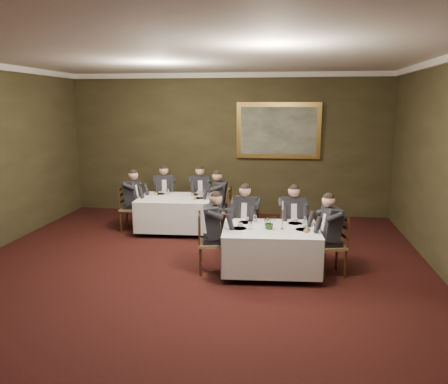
% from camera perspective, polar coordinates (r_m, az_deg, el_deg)
% --- Properties ---
extents(ground, '(10.00, 10.00, 0.00)m').
position_cam_1_polar(ground, '(6.64, -5.59, -13.03)').
color(ground, black).
rests_on(ground, ground).
extents(ceiling, '(8.00, 10.00, 0.10)m').
position_cam_1_polar(ceiling, '(6.10, -6.25, 18.47)').
color(ceiling, silver).
rests_on(ceiling, back_wall).
extents(back_wall, '(8.00, 0.10, 3.50)m').
position_cam_1_polar(back_wall, '(11.01, 0.45, 6.19)').
color(back_wall, '#2D2A16').
rests_on(back_wall, ground).
extents(crown_molding, '(8.00, 10.00, 0.12)m').
position_cam_1_polar(crown_molding, '(6.10, -6.24, 17.92)').
color(crown_molding, white).
rests_on(crown_molding, back_wall).
extents(table_main, '(1.66, 1.32, 0.67)m').
position_cam_1_polar(table_main, '(7.25, 6.09, -7.11)').
color(table_main, '#321A0E').
rests_on(table_main, ground).
extents(table_second, '(1.66, 1.30, 0.67)m').
position_cam_1_polar(table_second, '(9.59, -6.33, -2.53)').
color(table_second, '#321A0E').
rests_on(table_second, ground).
extents(chair_main_backleft, '(0.50, 0.48, 1.00)m').
position_cam_1_polar(chair_main_backleft, '(8.06, 2.87, -6.38)').
color(chair_main_backleft, olive).
rests_on(chair_main_backleft, ground).
extents(diner_main_backleft, '(0.47, 0.54, 1.35)m').
position_cam_1_polar(diner_main_backleft, '(7.98, 2.87, -4.85)').
color(diner_main_backleft, black).
rests_on(diner_main_backleft, chair_main_backleft).
extents(chair_main_backright, '(0.49, 0.47, 1.00)m').
position_cam_1_polar(chair_main_backright, '(8.09, 8.84, -6.44)').
color(chair_main_backright, olive).
rests_on(chair_main_backright, ground).
extents(diner_main_backright, '(0.46, 0.52, 1.35)m').
position_cam_1_polar(diner_main_backright, '(8.02, 8.90, -4.91)').
color(diner_main_backright, black).
rests_on(diner_main_backright, chair_main_backright).
extents(chair_main_endleft, '(0.50, 0.51, 1.00)m').
position_cam_1_polar(chair_main_endleft, '(7.33, -1.78, -8.21)').
color(chair_main_endleft, olive).
rests_on(chair_main_endleft, ground).
extents(diner_main_endleft, '(0.55, 0.48, 1.35)m').
position_cam_1_polar(diner_main_endleft, '(7.26, -1.70, -6.51)').
color(diner_main_endleft, black).
rests_on(diner_main_endleft, chair_main_endleft).
extents(chair_main_endright, '(0.52, 0.54, 1.00)m').
position_cam_1_polar(chair_main_endright, '(7.41, 13.82, -8.31)').
color(chair_main_endright, olive).
rests_on(chair_main_endright, ground).
extents(diner_main_endright, '(0.57, 0.51, 1.35)m').
position_cam_1_polar(diner_main_endright, '(7.34, 13.82, -6.64)').
color(diner_main_endright, black).
rests_on(diner_main_endright, chair_main_endright).
extents(chair_sec_backleft, '(0.54, 0.53, 1.00)m').
position_cam_1_polar(chair_sec_backleft, '(10.49, -7.74, -2.28)').
color(chair_sec_backleft, olive).
rests_on(chair_sec_backleft, ground).
extents(diner_sec_backleft, '(0.52, 0.58, 1.35)m').
position_cam_1_polar(diner_sec_backleft, '(10.43, -7.77, -1.08)').
color(diner_sec_backleft, black).
rests_on(diner_sec_backleft, chair_sec_backleft).
extents(chair_sec_backright, '(0.52, 0.51, 1.00)m').
position_cam_1_polar(chair_sec_backright, '(10.34, -3.12, -2.40)').
color(chair_sec_backright, olive).
rests_on(chair_sec_backright, ground).
extents(diner_sec_backright, '(0.50, 0.56, 1.35)m').
position_cam_1_polar(diner_sec_backright, '(10.28, -3.13, -1.18)').
color(diner_sec_backright, black).
rests_on(diner_sec_backright, chair_sec_backright).
extents(chair_sec_endright, '(0.42, 0.44, 1.00)m').
position_cam_1_polar(chair_sec_endright, '(9.49, -0.34, -3.64)').
color(chair_sec_endright, olive).
rests_on(chair_sec_endright, ground).
extents(diner_sec_endright, '(0.48, 0.42, 1.35)m').
position_cam_1_polar(diner_sec_endright, '(9.43, -0.41, -2.30)').
color(diner_sec_endright, black).
rests_on(diner_sec_endright, chair_sec_endright).
extents(chair_sec_endleft, '(0.42, 0.44, 1.00)m').
position_cam_1_polar(chair_sec_endleft, '(9.88, -12.04, -3.29)').
color(chair_sec_endleft, olive).
rests_on(chair_sec_endleft, ground).
extents(diner_sec_endleft, '(0.48, 0.42, 1.35)m').
position_cam_1_polar(diner_sec_endleft, '(9.82, -12.03, -2.01)').
color(diner_sec_endleft, black).
rests_on(diner_sec_endleft, chair_sec_endleft).
extents(centerpiece, '(0.27, 0.26, 0.25)m').
position_cam_1_polar(centerpiece, '(7.08, 5.97, -3.86)').
color(centerpiece, '#2D5926').
rests_on(centerpiece, table_main).
extents(candlestick, '(0.07, 0.07, 0.48)m').
position_cam_1_polar(candlestick, '(7.08, 7.63, -3.45)').
color(candlestick, '#AE8235').
rests_on(candlestick, table_main).
extents(place_setting_table_main, '(0.33, 0.31, 0.14)m').
position_cam_1_polar(place_setting_table_main, '(7.48, 3.24, -3.71)').
color(place_setting_table_main, white).
rests_on(place_setting_table_main, table_main).
extents(place_setting_table_second, '(0.33, 0.31, 0.14)m').
position_cam_1_polar(place_setting_table_second, '(9.94, -8.08, -0.04)').
color(place_setting_table_second, white).
rests_on(place_setting_table_second, table_second).
extents(painting, '(2.04, 0.09, 1.36)m').
position_cam_1_polar(painting, '(10.83, 7.11, 7.96)').
color(painting, gold).
rests_on(painting, back_wall).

